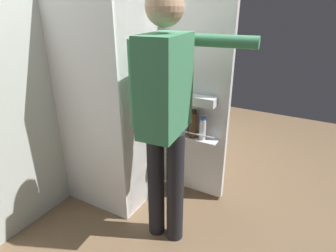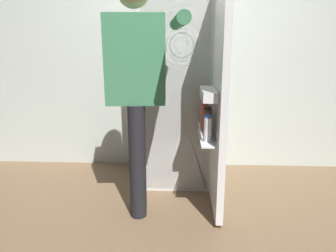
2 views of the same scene
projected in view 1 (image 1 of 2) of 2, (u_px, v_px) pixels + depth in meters
ground_plane at (172, 208)px, 2.41m from camera, size 5.60×5.60×0.00m
kitchen_wall at (71, 38)px, 2.30m from camera, size 4.40×0.10×2.70m
refrigerator at (118, 100)px, 2.32m from camera, size 0.65×1.22×1.75m
person at (166, 105)px, 1.76m from camera, size 0.58×0.70×1.70m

